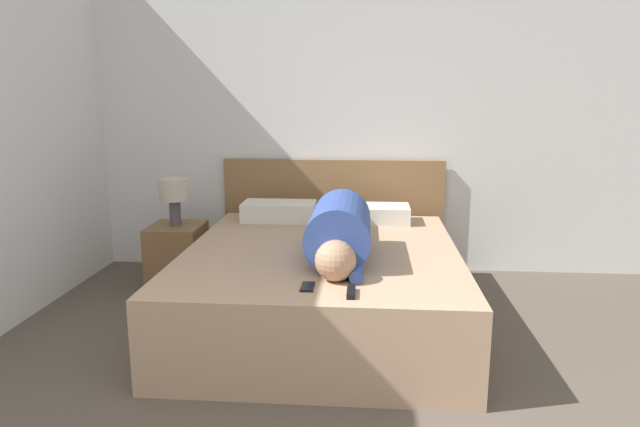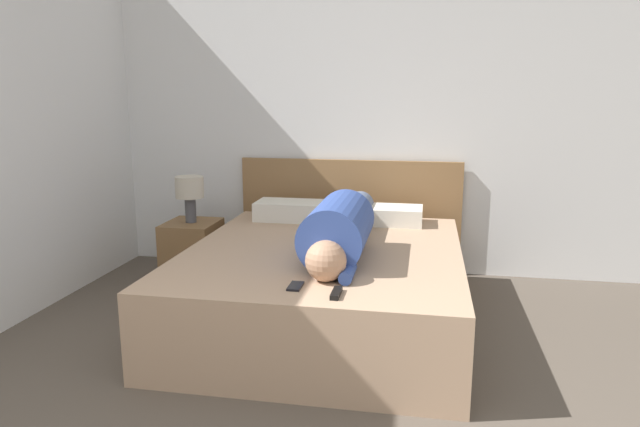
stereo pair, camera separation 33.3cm
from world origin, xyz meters
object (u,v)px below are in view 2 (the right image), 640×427
object	(u,v)px
person_lying	(342,227)
pillow_second	(387,215)
table_lamp	(190,191)
bed	(324,286)
tv_remote	(336,293)
pillow_near_headboard	(292,210)
cell_phone	(295,286)
nightstand	(193,252)

from	to	relation	value
person_lying	pillow_second	world-z (taller)	person_lying
table_lamp	person_lying	bearing A→B (deg)	-27.55
bed	tv_remote	bearing A→B (deg)	-76.07
pillow_near_headboard	pillow_second	world-z (taller)	pillow_near_headboard
bed	person_lying	distance (m)	0.42
tv_remote	cell_phone	size ratio (longest dim) A/B	1.15
person_lying	pillow_near_headboard	world-z (taller)	person_lying
person_lying	cell_phone	world-z (taller)	person_lying
bed	nightstand	size ratio (longest dim) A/B	4.16
nightstand	person_lying	world-z (taller)	person_lying
bed	cell_phone	size ratio (longest dim) A/B	15.28
person_lying	tv_remote	xyz separation A→B (m)	(0.09, -0.76, -0.14)
nightstand	cell_phone	world-z (taller)	cell_phone
person_lying	pillow_near_headboard	xyz separation A→B (m)	(-0.50, 0.82, -0.08)
nightstand	pillow_second	world-z (taller)	pillow_second
bed	cell_phone	bearing A→B (deg)	-90.95
pillow_second	cell_phone	xyz separation A→B (m)	(-0.34, -1.51, -0.06)
person_lying	pillow_second	xyz separation A→B (m)	(0.21, 0.82, -0.09)
person_lying	nightstand	bearing A→B (deg)	152.45
person_lying	pillow_near_headboard	bearing A→B (deg)	121.54
tv_remote	cell_phone	distance (m)	0.23
nightstand	pillow_near_headboard	size ratio (longest dim) A/B	0.88
nightstand	tv_remote	size ratio (longest dim) A/B	3.18
table_lamp	person_lying	world-z (taller)	person_lying
bed	pillow_second	size ratio (longest dim) A/B	3.87
bed	cell_phone	distance (m)	0.79
nightstand	bed	bearing A→B (deg)	-27.70
nightstand	person_lying	bearing A→B (deg)	-27.55
bed	nightstand	bearing A→B (deg)	152.30
table_lamp	tv_remote	size ratio (longest dim) A/B	2.33
nightstand	pillow_second	size ratio (longest dim) A/B	0.93
pillow_near_headboard	table_lamp	bearing A→B (deg)	-167.25
cell_phone	pillow_near_headboard	bearing A→B (deg)	103.87
nightstand	pillow_second	xyz separation A→B (m)	(1.46, 0.17, 0.32)
pillow_near_headboard	cell_phone	bearing A→B (deg)	-76.13
pillow_second	tv_remote	bearing A→B (deg)	-94.61
cell_phone	nightstand	bearing A→B (deg)	129.86
pillow_second	tv_remote	world-z (taller)	pillow_second
pillow_near_headboard	pillow_second	distance (m)	0.72
table_lamp	nightstand	bearing A→B (deg)	0.00
person_lying	bed	bearing A→B (deg)	153.85
nightstand	table_lamp	bearing A→B (deg)	180.00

